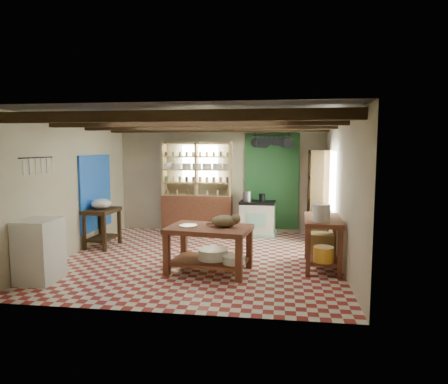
# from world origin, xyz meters

# --- Properties ---
(floor) EXTENTS (5.00, 5.00, 0.02)m
(floor) POSITION_xyz_m (0.00, 0.00, -0.01)
(floor) COLOR maroon
(floor) RESTS_ON ground
(ceiling) EXTENTS (5.00, 5.00, 0.02)m
(ceiling) POSITION_xyz_m (0.00, 0.00, 2.60)
(ceiling) COLOR #403F44
(ceiling) RESTS_ON wall_back
(wall_back) EXTENTS (5.00, 0.04, 2.60)m
(wall_back) POSITION_xyz_m (0.00, 2.50, 1.30)
(wall_back) COLOR #C0B79B
(wall_back) RESTS_ON floor
(wall_front) EXTENTS (5.00, 0.04, 2.60)m
(wall_front) POSITION_xyz_m (0.00, -2.50, 1.30)
(wall_front) COLOR #C0B79B
(wall_front) RESTS_ON floor
(wall_left) EXTENTS (0.04, 5.00, 2.60)m
(wall_left) POSITION_xyz_m (-2.50, 0.00, 1.30)
(wall_left) COLOR #C0B79B
(wall_left) RESTS_ON floor
(wall_right) EXTENTS (0.04, 5.00, 2.60)m
(wall_right) POSITION_xyz_m (2.50, 0.00, 1.30)
(wall_right) COLOR #C0B79B
(wall_right) RESTS_ON floor
(ceiling_beams) EXTENTS (5.00, 3.80, 0.15)m
(ceiling_beams) POSITION_xyz_m (0.00, 0.00, 2.48)
(ceiling_beams) COLOR #362413
(ceiling_beams) RESTS_ON ceiling
(blue_wall_patch) EXTENTS (0.04, 1.40, 1.60)m
(blue_wall_patch) POSITION_xyz_m (-2.47, 0.90, 1.10)
(blue_wall_patch) COLOR blue
(blue_wall_patch) RESTS_ON wall_left
(green_wall_patch) EXTENTS (1.30, 0.04, 2.30)m
(green_wall_patch) POSITION_xyz_m (1.25, 2.47, 1.25)
(green_wall_patch) COLOR #215328
(green_wall_patch) RESTS_ON wall_back
(window_back) EXTENTS (0.90, 0.02, 0.80)m
(window_back) POSITION_xyz_m (-0.50, 2.48, 1.70)
(window_back) COLOR silver
(window_back) RESTS_ON wall_back
(window_right) EXTENTS (0.02, 1.30, 1.20)m
(window_right) POSITION_xyz_m (2.48, 1.00, 1.40)
(window_right) COLOR silver
(window_right) RESTS_ON wall_right
(utensil_rail) EXTENTS (0.06, 0.90, 0.28)m
(utensil_rail) POSITION_xyz_m (-2.44, -1.20, 1.78)
(utensil_rail) COLOR black
(utensil_rail) RESTS_ON wall_left
(pot_rack) EXTENTS (0.86, 0.12, 0.36)m
(pot_rack) POSITION_xyz_m (1.25, 2.05, 2.18)
(pot_rack) COLOR black
(pot_rack) RESTS_ON ceiling
(shelving_unit) EXTENTS (1.70, 0.34, 2.20)m
(shelving_unit) POSITION_xyz_m (-0.55, 2.31, 1.10)
(shelving_unit) COLOR tan
(shelving_unit) RESTS_ON floor
(tall_rack) EXTENTS (0.40, 0.86, 2.00)m
(tall_rack) POSITION_xyz_m (2.28, 1.80, 1.00)
(tall_rack) COLOR #362413
(tall_rack) RESTS_ON floor
(work_table) EXTENTS (1.45, 1.07, 0.76)m
(work_table) POSITION_xyz_m (0.30, -0.77, 0.38)
(work_table) COLOR brown
(work_table) RESTS_ON floor
(stove) EXTENTS (0.86, 0.61, 0.80)m
(stove) POSITION_xyz_m (0.94, 2.15, 0.40)
(stove) COLOR white
(stove) RESTS_ON floor
(prep_table) EXTENTS (0.58, 0.81, 0.80)m
(prep_table) POSITION_xyz_m (-2.20, 0.57, 0.40)
(prep_table) COLOR #362413
(prep_table) RESTS_ON floor
(white_cabinet) EXTENTS (0.55, 0.65, 0.97)m
(white_cabinet) POSITION_xyz_m (-2.22, -1.59, 0.48)
(white_cabinet) COLOR silver
(white_cabinet) RESTS_ON floor
(right_counter) EXTENTS (0.66, 1.24, 0.87)m
(right_counter) POSITION_xyz_m (2.18, -0.27, 0.43)
(right_counter) COLOR brown
(right_counter) RESTS_ON floor
(cat) EXTENTS (0.45, 0.35, 0.20)m
(cat) POSITION_xyz_m (0.55, -0.75, 0.86)
(cat) COLOR olive
(cat) RESTS_ON work_table
(steel_tray) EXTENTS (0.35, 0.35, 0.02)m
(steel_tray) POSITION_xyz_m (-0.06, -0.77, 0.77)
(steel_tray) COLOR #B7B8C0
(steel_tray) RESTS_ON work_table
(basin_large) EXTENTS (0.56, 0.56, 0.17)m
(basin_large) POSITION_xyz_m (0.35, -0.72, 0.29)
(basin_large) COLOR silver
(basin_large) RESTS_ON work_table
(basin_small) EXTENTS (0.41, 0.41, 0.13)m
(basin_small) POSITION_xyz_m (0.73, -0.93, 0.26)
(basin_small) COLOR silver
(basin_small) RESTS_ON work_table
(kettle_left) EXTENTS (0.22, 0.22, 0.23)m
(kettle_left) POSITION_xyz_m (0.69, 2.17, 0.92)
(kettle_left) COLOR #B7B8C0
(kettle_left) RESTS_ON stove
(kettle_right) EXTENTS (0.15, 0.15, 0.18)m
(kettle_right) POSITION_xyz_m (1.04, 2.14, 0.89)
(kettle_right) COLOR black
(kettle_right) RESTS_ON stove
(enamel_bowl) EXTENTS (0.44, 0.44, 0.21)m
(enamel_bowl) POSITION_xyz_m (-2.20, 0.57, 0.90)
(enamel_bowl) COLOR silver
(enamel_bowl) RESTS_ON prep_table
(white_bucket) EXTENTS (0.30, 0.30, 0.29)m
(white_bucket) POSITION_xyz_m (2.11, -0.61, 1.01)
(white_bucket) COLOR silver
(white_bucket) RESTS_ON right_counter
(wicker_basket) EXTENTS (0.44, 0.36, 0.30)m
(wicker_basket) POSITION_xyz_m (2.19, 0.03, 0.38)
(wicker_basket) COLOR #A48342
(wicker_basket) RESTS_ON right_counter
(yellow_tub) EXTENTS (0.34, 0.34, 0.24)m
(yellow_tub) POSITION_xyz_m (2.16, -0.72, 0.35)
(yellow_tub) COLOR gold
(yellow_tub) RESTS_ON right_counter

